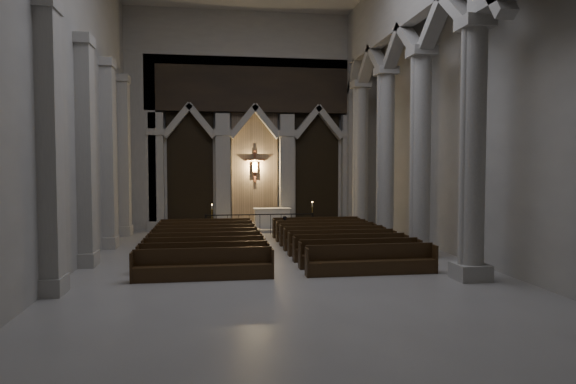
% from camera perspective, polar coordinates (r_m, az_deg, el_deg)
% --- Properties ---
extents(room, '(24.00, 24.10, 12.00)m').
position_cam_1_polar(room, '(17.87, -0.48, 16.09)').
color(room, '#9D9A95').
rests_on(room, ground).
extents(sanctuary_wall, '(14.00, 0.77, 12.00)m').
position_cam_1_polar(sanctuary_wall, '(29.04, -3.70, 9.05)').
color(sanctuary_wall, '#AAA79F').
rests_on(sanctuary_wall, ground).
extents(right_arcade, '(1.00, 24.00, 12.00)m').
position_cam_1_polar(right_arcade, '(20.64, 14.81, 14.86)').
color(right_arcade, '#AAA79F').
rests_on(right_arcade, ground).
extents(left_pilasters, '(0.60, 13.00, 8.03)m').
position_cam_1_polar(left_pilasters, '(21.19, -20.31, 3.78)').
color(left_pilasters, '#AAA79F').
rests_on(left_pilasters, ground).
extents(sanctuary_step, '(8.50, 2.60, 0.15)m').
position_cam_1_polar(sanctuary_step, '(28.16, -3.49, -4.10)').
color(sanctuary_step, '#AAA79F').
rests_on(sanctuary_step, ground).
extents(altar, '(2.05, 0.82, 1.04)m').
position_cam_1_polar(altar, '(28.31, -1.79, -2.84)').
color(altar, beige).
rests_on(altar, sanctuary_step).
extents(altar_rail, '(5.55, 0.09, 1.09)m').
position_cam_1_polar(altar_rail, '(26.22, -3.14, -3.20)').
color(altar_rail, black).
rests_on(altar_rail, ground).
extents(candle_stand_left, '(0.25, 0.25, 1.51)m').
position_cam_1_polar(candle_stand_left, '(27.25, -8.44, -3.65)').
color(candle_stand_left, '#B39637').
rests_on(candle_stand_left, ground).
extents(candle_stand_right, '(0.27, 0.27, 1.61)m').
position_cam_1_polar(candle_stand_right, '(27.53, 2.71, -3.50)').
color(candle_stand_right, '#B39637').
rests_on(candle_stand_right, ground).
extents(pews, '(9.75, 9.32, 0.97)m').
position_cam_1_polar(pews, '(20.76, -1.68, -5.97)').
color(pews, black).
rests_on(pews, ground).
extents(worshipper, '(0.43, 0.33, 1.06)m').
position_cam_1_polar(worshipper, '(25.26, -0.32, -3.87)').
color(worshipper, black).
rests_on(worshipper, ground).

